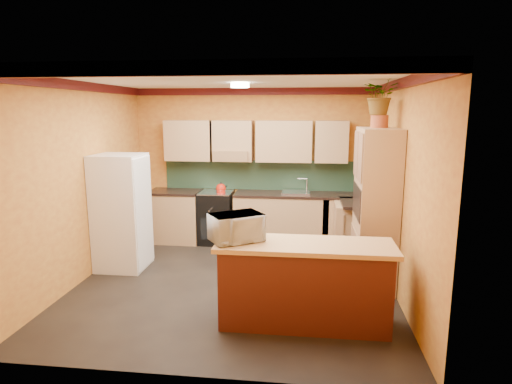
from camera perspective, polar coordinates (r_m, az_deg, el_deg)
room_shell at (r=5.78m, az=-2.39°, el=8.54°), size 4.24×4.24×2.72m
base_cabinets_back at (r=7.52m, az=-0.62°, el=-3.65°), size 3.65×0.60×0.88m
countertop_back at (r=7.42m, az=-0.63°, el=-0.20°), size 3.65×0.62×0.04m
stove at (r=7.62m, az=-5.30°, el=-3.38°), size 0.58×0.58×0.91m
kettle at (r=7.43m, az=-4.69°, el=0.57°), size 0.22×0.22×0.18m
sink at (r=7.35m, az=5.37°, el=-0.07°), size 0.48×0.40×0.03m
base_cabinets_right at (r=6.95m, az=13.69°, el=-5.18°), size 0.60×0.80×0.88m
countertop_right at (r=6.84m, az=13.86°, el=-1.47°), size 0.62×0.80×0.04m
fridge at (r=6.59m, az=-17.53°, el=-2.57°), size 0.68×0.66×1.70m
pantry at (r=5.82m, az=15.62°, el=-2.16°), size 0.48×0.90×2.10m
fern_pot at (r=5.73m, az=16.13°, el=9.03°), size 0.22×0.22×0.16m
fern at (r=5.74m, az=16.30°, el=12.31°), size 0.45×0.39×0.50m
breakfast_bar at (r=4.77m, az=6.45°, el=-12.41°), size 1.80×0.55×0.88m
bar_top at (r=4.61m, az=6.57°, el=-7.09°), size 1.90×0.65×0.05m
microwave at (r=4.62m, az=-2.65°, el=-4.74°), size 0.65×0.60×0.30m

